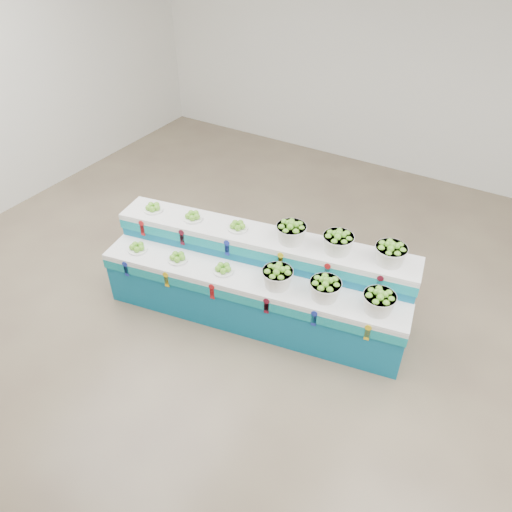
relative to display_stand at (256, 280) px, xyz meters
name	(u,v)px	position (x,y,z in m)	size (l,w,h in m)	color
ground	(260,345)	(0.33, -0.45, -0.51)	(10.00, 10.00, 0.00)	brown
back_wall	(420,57)	(0.33, 4.55, 1.49)	(10.00, 10.00, 0.00)	silver
display_stand	(256,280)	(0.00, 0.00, 0.00)	(3.59, 0.93, 1.02)	#0E6A93
plate_lower_left	(137,247)	(-1.38, -0.47, 0.26)	(0.24, 0.24, 0.10)	white
plate_lower_mid	(178,257)	(-0.84, -0.37, 0.26)	(0.24, 0.24, 0.10)	white
plate_lower_right	(223,268)	(-0.27, -0.27, 0.26)	(0.24, 0.24, 0.10)	white
basket_lower_left	(278,276)	(0.37, -0.16, 0.33)	(0.34, 0.34, 0.25)	silver
basket_lower_mid	(325,288)	(0.89, -0.07, 0.33)	(0.34, 0.34, 0.25)	silver
basket_lower_right	(379,301)	(1.45, 0.03, 0.33)	(0.34, 0.34, 0.25)	silver
plate_upper_left	(153,207)	(-1.45, -0.03, 0.56)	(0.24, 0.24, 0.10)	white
plate_upper_mid	(193,216)	(-0.92, 0.06, 0.56)	(0.24, 0.24, 0.10)	white
plate_upper_right	(238,226)	(-0.35, 0.16, 0.56)	(0.24, 0.24, 0.10)	white
basket_upper_left	(291,232)	(0.29, 0.28, 0.63)	(0.34, 0.34, 0.25)	silver
basket_upper_mid	(338,242)	(0.81, 0.37, 0.63)	(0.34, 0.34, 0.25)	silver
basket_upper_right	(391,253)	(1.37, 0.47, 0.63)	(0.34, 0.34, 0.25)	silver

